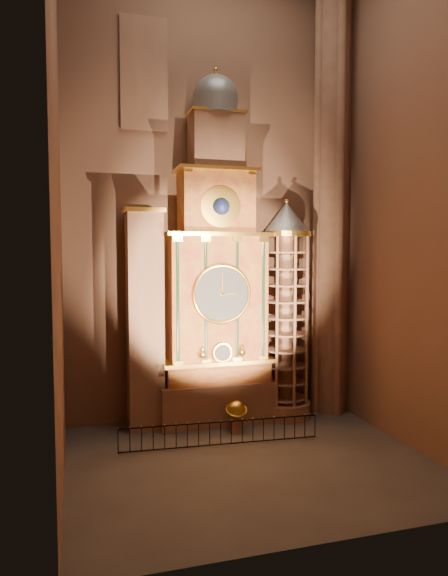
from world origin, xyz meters
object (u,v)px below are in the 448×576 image
object	(u,v)px
celestial_globe	(237,413)
iron_railing	(221,433)
stair_turret	(286,312)
astronomical_clock	(216,285)
portrait_tower	(145,319)

from	to	relation	value
celestial_globe	iron_railing	world-z (taller)	celestial_globe
stair_turret	celestial_globe	world-z (taller)	stair_turret
celestial_globe	stair_turret	bearing A→B (deg)	24.80
stair_turret	iron_railing	xyz separation A→B (m)	(-4.17, -2.88, -4.71)
astronomical_clock	stair_turret	distance (m)	3.78
portrait_tower	stair_turret	bearing A→B (deg)	-2.33
astronomical_clock	celestial_globe	size ratio (longest dim) A/B	11.63
stair_turret	celestial_globe	xyz separation A→B (m)	(-2.99, -1.38, -4.41)
portrait_tower	celestial_globe	distance (m)	6.04
portrait_tower	iron_railing	size ratio (longest dim) A/B	1.20
astronomical_clock	stair_turret	size ratio (longest dim) A/B	1.55
portrait_tower	iron_railing	xyz separation A→B (m)	(2.73, -3.16, -4.59)
astronomical_clock	iron_railing	xyz separation A→B (m)	(-0.67, -3.14, -6.12)
astronomical_clock	iron_railing	size ratio (longest dim) A/B	1.96
portrait_tower	iron_railing	world-z (taller)	portrait_tower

